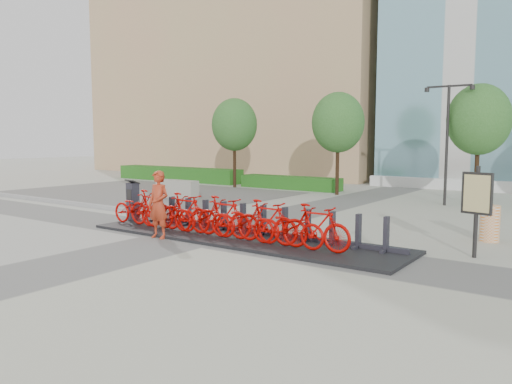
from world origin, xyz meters
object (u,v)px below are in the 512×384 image
Objects in this scene: kiosk at (133,200)px; worker_red at (159,205)px; bike_0 at (136,208)px; jersey_barrier at (177,189)px; construction_barrel at (490,223)px; map_sign at (477,197)px.

kiosk is 0.71× the size of worker_red.
kiosk is at bearing 150.12° from worker_red.
bike_0 is 1.02× the size of worker_red.
kiosk is at bearing -60.71° from jersey_barrier.
kiosk is 0.62× the size of jersey_barrier.
construction_barrel reaches higher than jersey_barrier.
map_sign is (0.09, -2.21, 0.93)m from construction_barrel.
worker_red is at bearing -147.48° from construction_barrel.
bike_0 is at bearing 154.03° from worker_red.
kiosk reaches higher than bike_0.
bike_0 is 0.89× the size of jersey_barrier.
map_sign is at bearing 11.54° from kiosk.
map_sign is at bearing -87.74° from construction_barrel.
bike_0 is 10.45m from construction_barrel.
worker_red reaches higher than kiosk.
map_sign is at bearing 16.89° from worker_red.
jersey_barrier is 1.01× the size of map_sign.
worker_red is at bearing -113.76° from bike_0.
worker_red reaches higher than jersey_barrier.
construction_barrel is at bearing -12.34° from jersey_barrier.
worker_red is at bearing -51.34° from jersey_barrier.
kiosk is 3.14m from worker_red.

